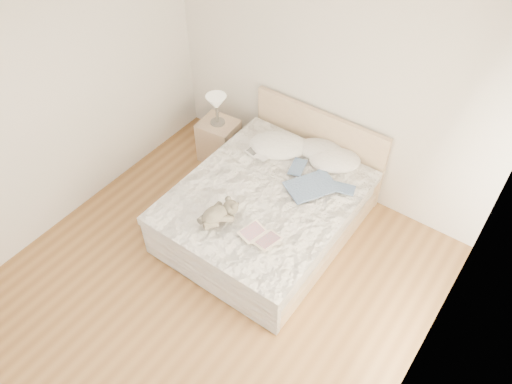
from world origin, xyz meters
TOP-DOWN VIEW (x-y plane):
  - floor at (0.00, 0.00)m, footprint 4.00×4.50m
  - ceiling at (0.00, 0.00)m, footprint 4.00×4.50m
  - wall_back at (0.00, 2.25)m, footprint 4.00×0.02m
  - wall_left at (-2.00, 0.00)m, footprint 0.02×4.50m
  - wall_right at (2.00, 0.00)m, footprint 0.02×4.50m
  - window at (1.99, 0.30)m, footprint 0.02×1.30m
  - bed at (0.00, 1.19)m, footprint 1.72×2.14m
  - nightstand at (-1.19, 1.78)m, footprint 0.48×0.44m
  - table_lamp at (-1.19, 1.78)m, footprint 0.27×0.27m
  - pillow_left at (-0.30, 1.79)m, footprint 0.81×0.74m
  - pillow_middle at (0.13, 2.00)m, footprint 0.62×0.52m
  - pillow_right at (0.35, 1.95)m, footprint 0.70×0.66m
  - blouse at (0.35, 1.45)m, footprint 0.77×0.78m
  - photo_book at (-0.40, 1.57)m, footprint 0.31×0.23m
  - childrens_book at (0.31, 0.58)m, footprint 0.42×0.33m
  - teddy_bear at (-0.17, 0.49)m, footprint 0.35×0.42m

SIDE VIEW (x-z plane):
  - floor at x=0.00m, z-range 0.00..0.00m
  - nightstand at x=-1.19m, z-range 0.00..0.56m
  - bed at x=0.00m, z-range -0.19..0.81m
  - blouse at x=0.35m, z-range 0.62..0.64m
  - photo_book at x=-0.40m, z-range 0.62..0.64m
  - childrens_book at x=0.31m, z-range 0.62..0.64m
  - pillow_left at x=-0.30m, z-range 0.54..0.74m
  - pillow_middle at x=0.13m, z-range 0.56..0.72m
  - pillow_right at x=0.35m, z-range 0.55..0.73m
  - teddy_bear at x=-0.17m, z-range 0.55..0.75m
  - table_lamp at x=-1.19m, z-range 0.65..1.04m
  - wall_back at x=0.00m, z-range 0.00..2.70m
  - wall_left at x=-2.00m, z-range 0.00..2.70m
  - wall_right at x=2.00m, z-range 0.00..2.70m
  - window at x=1.99m, z-range 0.90..2.00m
  - ceiling at x=0.00m, z-range 2.70..2.70m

